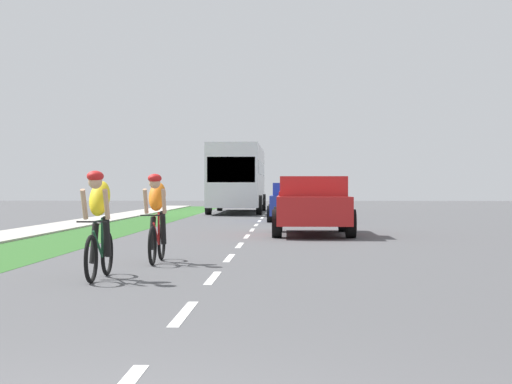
% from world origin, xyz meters
% --- Properties ---
extents(ground_plane, '(120.00, 120.00, 0.00)m').
position_xyz_m(ground_plane, '(0.00, 20.00, 0.00)').
color(ground_plane, '#4C4C4F').
extents(grass_verge, '(2.34, 70.00, 0.01)m').
position_xyz_m(grass_verge, '(-4.54, 20.00, 0.00)').
color(grass_verge, '#2D6026').
rests_on(grass_verge, ground_plane).
extents(sidewalk_concrete, '(1.73, 70.00, 0.10)m').
position_xyz_m(sidewalk_concrete, '(-6.57, 20.00, 0.00)').
color(sidewalk_concrete, '#B2ADA3').
rests_on(sidewalk_concrete, ground_plane).
extents(lane_markings_center, '(0.12, 54.30, 0.01)m').
position_xyz_m(lane_markings_center, '(0.00, 24.00, 0.00)').
color(lane_markings_center, white).
rests_on(lane_markings_center, ground_plane).
extents(cyclist_lead, '(0.42, 1.72, 1.58)m').
position_xyz_m(cyclist_lead, '(-1.64, 7.98, 0.81)').
color(cyclist_lead, black).
rests_on(cyclist_lead, ground_plane).
extents(cyclist_trailing, '(0.42, 1.72, 1.58)m').
position_xyz_m(cyclist_trailing, '(-1.22, 10.70, 0.81)').
color(cyclist_trailing, black).
rests_on(cyclist_trailing, ground_plane).
extents(pickup_red, '(2.22, 5.10, 1.64)m').
position_xyz_m(pickup_red, '(1.81, 19.62, 0.83)').
color(pickup_red, red).
rests_on(pickup_red, ground_plane).
extents(sedan_blue, '(1.98, 4.30, 1.52)m').
position_xyz_m(sedan_blue, '(1.32, 29.41, 0.77)').
color(sedan_blue, '#23389E').
rests_on(sedan_blue, ground_plane).
extents(bus_white, '(2.78, 11.60, 3.48)m').
position_xyz_m(bus_white, '(-1.52, 40.75, 1.98)').
color(bus_white, silver).
rests_on(bus_white, ground_plane).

